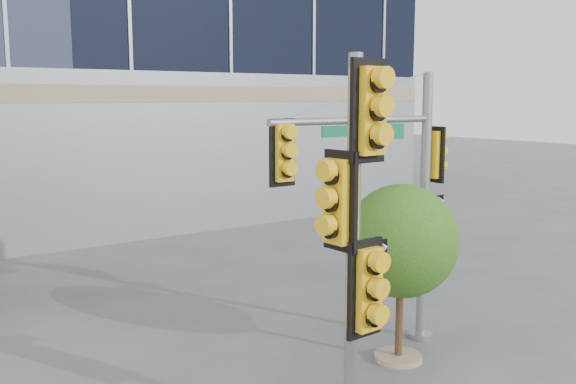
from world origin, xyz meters
TOP-DOWN VIEW (x-y plane):
  - main_signal_pole at (2.15, 1.49)m, footprint 4.33×0.52m
  - secondary_signal_pole at (-0.81, -0.83)m, footprint 0.99×0.73m
  - street_tree at (1.98, 0.97)m, footprint 2.22×2.17m

SIDE VIEW (x-z plane):
  - street_tree at x=1.98m, z-range 0.55..4.01m
  - secondary_signal_pole at x=-0.81m, z-range 0.50..6.18m
  - main_signal_pole at x=2.15m, z-range 0.67..6.24m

